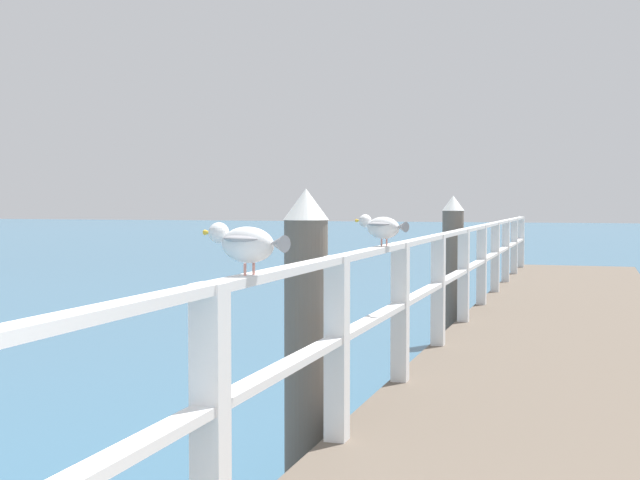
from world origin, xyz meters
TOP-DOWN VIEW (x-y plane):
  - pier_deck at (0.00, 9.20)m, footprint 2.33×18.39m
  - pier_railing at (-1.08, 9.20)m, footprint 0.12×16.91m
  - dock_piling_near at (-1.46, 4.75)m, footprint 0.29×0.29m
  - dock_piling_far at (-1.46, 10.89)m, footprint 0.29×0.29m
  - seagull_foreground at (-1.09, 2.85)m, footprint 0.45×0.25m
  - seagull_background at (-1.09, 5.28)m, footprint 0.43×0.29m

SIDE VIEW (x-z plane):
  - pier_deck at x=0.00m, z-range 0.00..0.54m
  - dock_piling_near at x=-1.46m, z-range 0.01..1.98m
  - dock_piling_far at x=-1.46m, z-range 0.01..1.98m
  - pier_railing at x=-1.08m, z-range 0.66..1.71m
  - seagull_foreground at x=-1.09m, z-range 1.61..1.82m
  - seagull_background at x=-1.09m, z-range 1.61..1.82m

